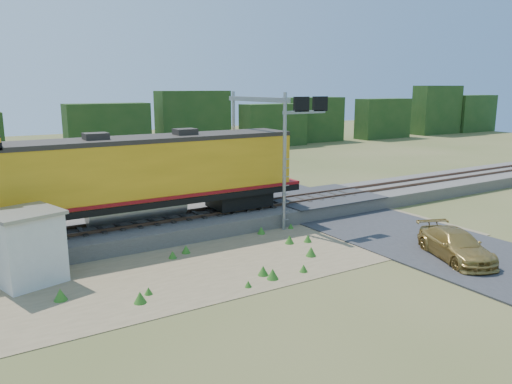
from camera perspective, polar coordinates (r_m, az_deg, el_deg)
ground at (r=24.20m, az=3.33°, el=-6.88°), size 140.00×140.00×0.00m
ballast at (r=28.98m, az=-3.48°, el=-2.87°), size 70.00×5.00×0.80m
rails at (r=28.86m, az=-3.49°, el=-1.95°), size 70.00×1.54×0.16m
dirt_shoulder at (r=23.57m, az=-1.39°, el=-7.35°), size 26.00×8.00×0.03m
road at (r=29.09m, az=13.87°, el=-3.78°), size 7.00×66.00×0.86m
tree_line_north at (r=58.42m, az=-18.68°, el=6.69°), size 130.00×3.00×6.50m
weed_clumps at (r=22.56m, az=-4.19°, el=-8.32°), size 15.00×6.20×0.56m
locomotive at (r=26.27m, az=-14.16°, el=1.84°), size 18.84×2.87×4.86m
shed at (r=22.14m, az=-24.74°, el=-5.69°), size 3.13×3.13×2.99m
signal_gantry at (r=28.81m, az=1.52°, el=7.59°), size 2.98×6.20×7.52m
car at (r=24.76m, az=21.87°, el=-5.67°), size 3.48×5.02×1.35m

